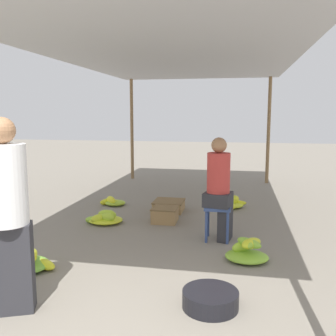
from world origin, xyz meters
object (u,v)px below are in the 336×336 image
stool (218,213)px  banana_pile_right_1 (230,204)px  basin_black (210,299)px  crate_near (169,206)px  banana_pile_left_2 (113,202)px  banana_pile_left_1 (105,218)px  crate_mid (165,215)px  vendor_seated (220,187)px  banana_pile_left_0 (25,262)px  vendor_foreground (7,214)px  banana_pile_right_0 (247,251)px

stool → banana_pile_right_1: (0.12, 1.78, -0.30)m
basin_black → crate_near: (-0.95, 3.12, 0.02)m
stool → banana_pile_left_2: bearing=142.2°
banana_pile_left_1 → crate_mid: bearing=14.1°
banana_pile_right_1 → banana_pile_left_1: bearing=-144.5°
vendor_seated → crate_mid: size_ratio=3.52×
crate_mid → banana_pile_left_0: bearing=-119.5°
vendor_foreground → banana_pile_left_2: bearing=96.1°
vendor_foreground → crate_near: 3.63m
stool → banana_pile_right_0: (0.38, -0.65, -0.26)m
crate_near → crate_mid: 0.66m
banana_pile_left_1 → banana_pile_left_2: size_ratio=1.27×
vendor_seated → banana_pile_left_2: vendor_seated is taller
basin_black → banana_pile_right_1: bearing=88.8°
banana_pile_left_1 → stool: bearing=-14.6°
stool → crate_near: bearing=124.2°
stool → banana_pile_left_1: size_ratio=0.74×
banana_pile_left_2 → banana_pile_right_0: size_ratio=1.00×
banana_pile_right_0 → crate_mid: size_ratio=1.27×
stool → banana_pile_left_0: 2.42m
banana_pile_left_1 → banana_pile_left_0: bearing=-97.6°
crate_near → basin_black: bearing=-73.0°
banana_pile_left_0 → banana_pile_right_0: banana_pile_right_0 is taller
banana_pile_left_1 → crate_mid: (0.90, 0.23, 0.04)m
vendor_seated → crate_near: 1.74m
crate_near → vendor_foreground: bearing=-101.3°
banana_pile_left_0 → banana_pile_right_0: bearing=16.3°
banana_pile_left_0 → banana_pile_left_1: size_ratio=1.14×
banana_pile_right_1 → crate_near: bearing=-156.4°
basin_black → banana_pile_right_1: size_ratio=0.87×
banana_pile_right_0 → banana_pile_right_1: size_ratio=0.88×
vendor_foreground → banana_pile_left_1: vendor_foreground is taller
banana_pile_right_0 → banana_pile_left_2: bearing=137.3°
banana_pile_right_0 → crate_mid: banana_pile_right_0 is taller
basin_black → crate_near: crate_near is taller
vendor_foreground → crate_mid: size_ratio=4.24×
banana_pile_left_1 → banana_pile_right_1: size_ratio=1.11×
vendor_seated → banana_pile_left_1: bearing=165.7°
stool → banana_pile_right_1: size_ratio=0.83×
basin_black → banana_pile_left_1: (-1.79, 2.24, -0.00)m
banana_pile_left_2 → vendor_foreground: bearing=-83.9°
banana_pile_right_1 → banana_pile_right_0: bearing=-83.9°
banana_pile_left_0 → banana_pile_right_1: banana_pile_left_0 is taller
vendor_foreground → stool: 2.73m
vendor_foreground → vendor_seated: 2.70m
vendor_foreground → banana_pile_right_0: (1.99, 1.50, -0.74)m
banana_pile_left_1 → banana_pile_left_2: (-0.25, 1.10, -0.01)m
banana_pile_left_1 → banana_pile_right_0: bearing=-27.4°
basin_black → crate_near: size_ratio=0.96×
banana_pile_left_2 → banana_pile_right_1: 2.13m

